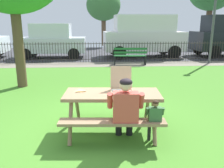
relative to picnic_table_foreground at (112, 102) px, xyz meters
The scene contains 14 objects.
ground 2.35m from the picnic_table_foreground, 97.91° to the left, with size 28.00×11.80×0.02m, color #48862A.
cobblestone_walkway 7.48m from the picnic_table_foreground, 92.40° to the left, with size 28.00×1.40×0.01m, color gray.
street_asphalt 11.88m from the picnic_table_foreground, 91.51° to the left, with size 28.00×7.42×0.01m, color #38383D.
picnic_table_foreground is the anchor object (origin of this frame).
pizza_box_open 0.35m from the picnic_table_foreground, 32.65° to the left, with size 0.43×0.46×0.46m.
pizza_slice_on_table 0.66m from the picnic_table_foreground, 164.82° to the left, with size 0.22×0.24×0.02m.
adult_at_table 0.55m from the picnic_table_foreground, 69.79° to the right, with size 0.62×0.61×1.19m.
child_at_table 0.89m from the picnic_table_foreground, 40.29° to the right, with size 0.32×0.31×0.82m.
iron_fence_streetside 8.15m from the picnic_table_foreground, 92.20° to the left, with size 22.40×0.03×1.05m.
park_bench_center 7.43m from the picnic_table_foreground, 79.62° to the left, with size 1.62×0.55×0.85m.
lamp_post_walkway 9.51m from the picnic_table_foreground, 53.79° to the left, with size 0.28×0.28×4.43m.
parked_car_left 10.38m from the picnic_table_foreground, 106.34° to the left, with size 3.90×1.83×1.98m.
parked_car_center 10.29m from the picnic_table_foreground, 75.87° to the left, with size 4.80×2.29×2.46m.
far_tree_midleft 17.38m from the picnic_table_foreground, 88.94° to the left, with size 2.94×2.94×4.79m.
Camera 1 is at (0.04, -4.61, 2.07)m, focal length 37.96 mm.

